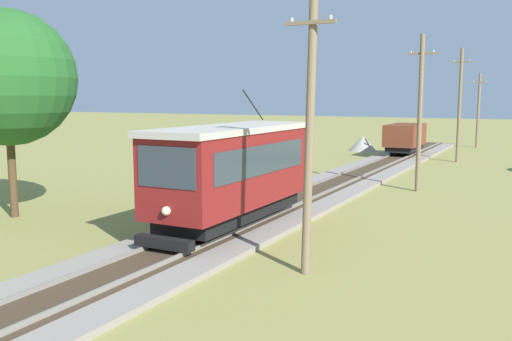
{
  "coord_description": "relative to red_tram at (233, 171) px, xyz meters",
  "views": [
    {
      "loc": [
        9.96,
        1.28,
        4.88
      ],
      "look_at": [
        0.11,
        20.33,
        2.01
      ],
      "focal_mm": 39.2,
      "sensor_mm": 36.0,
      "label": 1
    }
  ],
  "objects": [
    {
      "name": "gravel_pile",
      "position": [
        -4.41,
        31.2,
        -1.53
      ],
      "size": [
        2.5,
        2.5,
        1.33
      ],
      "primitive_type": "cone",
      "color": "#9E998E",
      "rests_on": "ground"
    },
    {
      "name": "freight_car",
      "position": [
        -0.0,
        28.05,
        -0.64
      ],
      "size": [
        2.4,
        5.2,
        2.31
      ],
      "color": "brown",
      "rests_on": "rail_right"
    },
    {
      "name": "red_tram",
      "position": [
        0.0,
        0.0,
        0.0
      ],
      "size": [
        2.6,
        8.54,
        4.79
      ],
      "color": "maroon",
      "rests_on": "rail_right"
    },
    {
      "name": "tree_right_near",
      "position": [
        -8.99,
        -2.15,
        3.39
      ],
      "size": [
        5.38,
        5.38,
        8.28
      ],
      "color": "#4C3823",
      "rests_on": "ground"
    },
    {
      "name": "utility_pole_far",
      "position": [
        4.3,
        26.22,
        2.08
      ],
      "size": [
        1.4,
        0.24,
        8.35
      ],
      "color": "#7A664C",
      "rests_on": "ground"
    },
    {
      "name": "utility_pole_mid",
      "position": [
        4.3,
        11.65,
        1.87
      ],
      "size": [
        1.4,
        0.29,
        7.94
      ],
      "color": "#7A664C",
      "rests_on": "ground"
    },
    {
      "name": "utility_pole_distant",
      "position": [
        4.3,
        39.43,
        1.41
      ],
      "size": [
        1.4,
        0.42,
        7.01
      ],
      "color": "#7A664C",
      "rests_on": "ground"
    },
    {
      "name": "utility_pole_near_tram",
      "position": [
        4.3,
        -3.3,
        1.77
      ],
      "size": [
        1.4,
        0.64,
        7.74
      ],
      "color": "#7A664C",
      "rests_on": "ground"
    }
  ]
}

